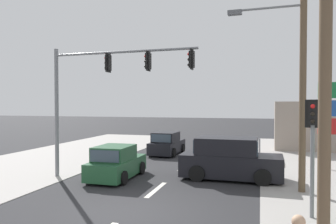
{
  "coord_description": "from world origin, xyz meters",
  "views": [
    {
      "loc": [
        3.99,
        -9.37,
        3.43
      ],
      "look_at": [
        0.21,
        4.0,
        3.08
      ],
      "focal_mm": 35.0,
      "sensor_mm": 36.0,
      "label": 1
    }
  ],
  "objects_px": {
    "traffic_signal_mast": "(102,83)",
    "hatchback_crossing_left": "(167,144)",
    "utility_pole_midground_right": "(299,53)",
    "hatchback_kerbside_parked": "(116,163)",
    "suv_receding_far": "(230,160)",
    "utility_pole_foreground_right": "(319,3)",
    "pedestal_signal_right_kerb": "(313,138)"
  },
  "relations": [
    {
      "from": "traffic_signal_mast",
      "to": "hatchback_kerbside_parked",
      "type": "distance_m",
      "value": 3.71
    },
    {
      "from": "utility_pole_midground_right",
      "to": "pedestal_signal_right_kerb",
      "type": "relative_size",
      "value": 2.82
    },
    {
      "from": "utility_pole_midground_right",
      "to": "hatchback_kerbside_parked",
      "type": "distance_m",
      "value": 9.1
    },
    {
      "from": "traffic_signal_mast",
      "to": "utility_pole_midground_right",
      "type": "bearing_deg",
      "value": 1.71
    },
    {
      "from": "hatchback_crossing_left",
      "to": "pedestal_signal_right_kerb",
      "type": "bearing_deg",
      "value": -54.73
    },
    {
      "from": "traffic_signal_mast",
      "to": "suv_receding_far",
      "type": "distance_m",
      "value": 6.76
    },
    {
      "from": "pedestal_signal_right_kerb",
      "to": "hatchback_kerbside_parked",
      "type": "relative_size",
      "value": 0.97
    },
    {
      "from": "pedestal_signal_right_kerb",
      "to": "hatchback_kerbside_parked",
      "type": "distance_m",
      "value": 8.68
    },
    {
      "from": "utility_pole_midground_right",
      "to": "traffic_signal_mast",
      "type": "height_order",
      "value": "utility_pole_midground_right"
    },
    {
      "from": "pedestal_signal_right_kerb",
      "to": "hatchback_crossing_left",
      "type": "distance_m",
      "value": 13.3
    },
    {
      "from": "utility_pole_foreground_right",
      "to": "utility_pole_midground_right",
      "type": "height_order",
      "value": "utility_pole_foreground_right"
    },
    {
      "from": "traffic_signal_mast",
      "to": "suv_receding_far",
      "type": "xyz_separation_m",
      "value": [
        5.53,
        1.74,
        -3.47
      ]
    },
    {
      "from": "traffic_signal_mast",
      "to": "hatchback_crossing_left",
      "type": "distance_m",
      "value": 8.81
    },
    {
      "from": "utility_pole_midground_right",
      "to": "pedestal_signal_right_kerb",
      "type": "height_order",
      "value": "utility_pole_midground_right"
    },
    {
      "from": "utility_pole_foreground_right",
      "to": "pedestal_signal_right_kerb",
      "type": "relative_size",
      "value": 2.9
    },
    {
      "from": "suv_receding_far",
      "to": "hatchback_crossing_left",
      "type": "relative_size",
      "value": 1.24
    },
    {
      "from": "hatchback_kerbside_parked",
      "to": "hatchback_crossing_left",
      "type": "distance_m",
      "value": 7.54
    },
    {
      "from": "traffic_signal_mast",
      "to": "pedestal_signal_right_kerb",
      "type": "xyz_separation_m",
      "value": [
        8.36,
        -2.78,
        -1.94
      ]
    },
    {
      "from": "utility_pole_foreground_right",
      "to": "suv_receding_far",
      "type": "height_order",
      "value": "utility_pole_foreground_right"
    },
    {
      "from": "utility_pole_midground_right",
      "to": "hatchback_crossing_left",
      "type": "distance_m",
      "value": 11.78
    },
    {
      "from": "traffic_signal_mast",
      "to": "suv_receding_far",
      "type": "bearing_deg",
      "value": 17.49
    },
    {
      "from": "pedestal_signal_right_kerb",
      "to": "hatchback_crossing_left",
      "type": "height_order",
      "value": "pedestal_signal_right_kerb"
    },
    {
      "from": "hatchback_kerbside_parked",
      "to": "suv_receding_far",
      "type": "bearing_deg",
      "value": 14.33
    },
    {
      "from": "utility_pole_foreground_right",
      "to": "traffic_signal_mast",
      "type": "xyz_separation_m",
      "value": [
        -8.02,
        5.84,
        -1.18
      ]
    },
    {
      "from": "utility_pole_foreground_right",
      "to": "hatchback_crossing_left",
      "type": "relative_size",
      "value": 2.8
    },
    {
      "from": "traffic_signal_mast",
      "to": "hatchback_crossing_left",
      "type": "height_order",
      "value": "traffic_signal_mast"
    },
    {
      "from": "traffic_signal_mast",
      "to": "pedestal_signal_right_kerb",
      "type": "bearing_deg",
      "value": -18.38
    },
    {
      "from": "suv_receding_far",
      "to": "hatchback_crossing_left",
      "type": "bearing_deg",
      "value": 127.44
    },
    {
      "from": "utility_pole_foreground_right",
      "to": "hatchback_kerbside_parked",
      "type": "xyz_separation_m",
      "value": [
        -7.53,
        6.29,
        -4.83
      ]
    },
    {
      "from": "traffic_signal_mast",
      "to": "pedestal_signal_right_kerb",
      "type": "height_order",
      "value": "traffic_signal_mast"
    },
    {
      "from": "hatchback_kerbside_parked",
      "to": "utility_pole_foreground_right",
      "type": "bearing_deg",
      "value": -39.88
    },
    {
      "from": "hatchback_crossing_left",
      "to": "hatchback_kerbside_parked",
      "type": "bearing_deg",
      "value": -91.93
    }
  ]
}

